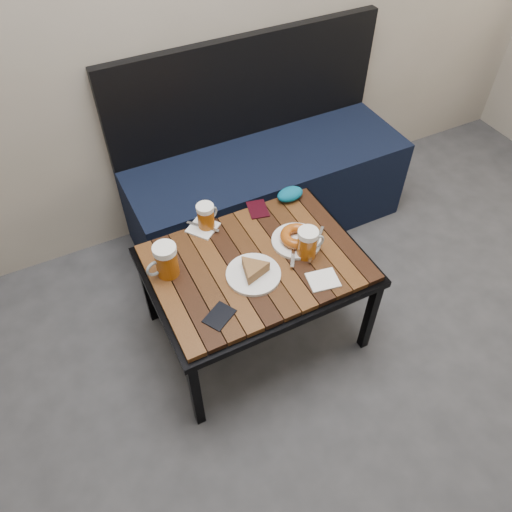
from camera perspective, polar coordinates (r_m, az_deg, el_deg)
name	(u,v)px	position (r m, az deg, el deg)	size (l,w,h in m)	color
bench	(265,182)	(2.60, 1.02, 8.42)	(1.40, 0.50, 0.95)	black
cafe_table	(256,268)	(1.96, 0.00, -1.42)	(0.84, 0.62, 0.47)	black
beer_mug_left	(166,261)	(1.87, -10.28, -0.53)	(0.13, 0.09, 0.14)	#9A4A0C
beer_mug_centre	(206,216)	(2.03, -5.71, 4.54)	(0.11, 0.09, 0.12)	#9A4A0C
beer_mug_right	(308,243)	(1.92, 5.94, 1.49)	(0.12, 0.08, 0.13)	#9A4A0C
plate_pie	(253,272)	(1.86, -0.30, -1.79)	(0.21, 0.21, 0.06)	white
plate_bagel	(297,238)	(1.99, 4.67, 2.04)	(0.24, 0.23, 0.06)	white
napkin_left	(203,228)	(2.06, -6.08, 3.25)	(0.15, 0.15, 0.01)	white
napkin_right	(323,280)	(1.88, 7.66, -2.74)	(0.13, 0.11, 0.01)	white
passport_navy	(219,316)	(1.77, -4.20, -6.86)	(0.08, 0.11, 0.01)	black
passport_burgundy	(258,209)	(2.14, 0.21, 5.38)	(0.08, 0.11, 0.01)	black
knit_pouch	(290,194)	(2.18, 3.91, 7.07)	(0.12, 0.08, 0.05)	#055184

